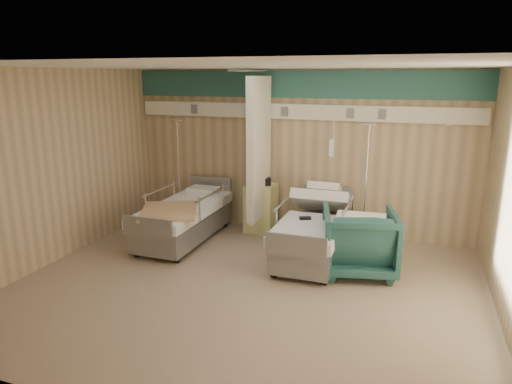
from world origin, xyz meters
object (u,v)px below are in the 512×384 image
Objects in this scene: iv_stand_left at (180,203)px; bedside_cabinet at (261,208)px; bed_left at (184,223)px; visitor_armchair at (359,241)px; iv_stand_right at (364,218)px; bed_right at (313,238)px.

bedside_cabinet is at bearing 5.10° from iv_stand_left.
bed_left is 2.15× the size of visitor_armchair.
bed_right is at bearing -123.18° from iv_stand_right.
visitor_armchair is at bearing -33.05° from bedside_cabinet.
iv_stand_right is at bearing 1.82° from bedside_cabinet.
bedside_cabinet is at bearing 40.60° from bed_left.
bed_left is at bearing -19.44° from visitor_armchair.
iv_stand_left is (-2.68, 0.76, 0.08)m from bed_right.
bed_right is at bearing 0.00° from bed_left.
bedside_cabinet is 0.44× the size of iv_stand_left.
bedside_cabinet is 1.78m from iv_stand_right.
bed_left is at bearing -57.84° from iv_stand_left.
bedside_cabinet is (1.05, 0.90, 0.11)m from bed_left.
iv_stand_right reaches higher than bed_right.
iv_stand_right is at bearing 18.70° from bed_left.
bedside_cabinet is at bearing -46.46° from visitor_armchair.
bed_left is 2.54× the size of bedside_cabinet.
bed_right is 1.00× the size of bed_left.
bed_right is 2.79m from iv_stand_left.
iv_stand_right is at bearing 56.82° from bed_right.
iv_stand_right is 1.01× the size of iv_stand_left.
bed_left is at bearing -139.40° from bedside_cabinet.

